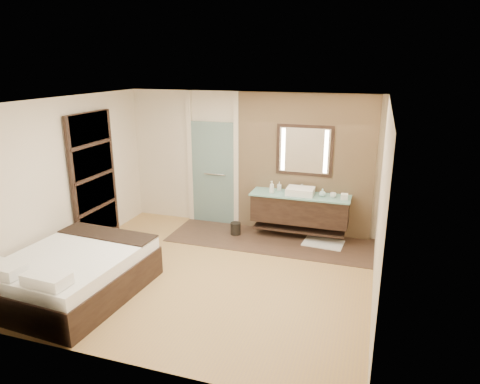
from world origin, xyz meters
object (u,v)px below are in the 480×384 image
(vanity, at_px, (300,209))
(mirror_unit, at_px, (304,150))
(bed, at_px, (75,274))
(waste_bin, at_px, (236,229))

(vanity, xyz_separation_m, mirror_unit, (0.00, 0.24, 1.07))
(vanity, distance_m, bed, 4.09)
(mirror_unit, bearing_deg, bed, -128.97)
(vanity, height_order, mirror_unit, mirror_unit)
(bed, xyz_separation_m, waste_bin, (1.49, 2.83, -0.20))
(bed, relative_size, waste_bin, 8.64)
(mirror_unit, xyz_separation_m, bed, (-2.68, -3.31, -1.32))
(bed, height_order, waste_bin, bed)
(bed, bearing_deg, waste_bin, 65.74)
(mirror_unit, bearing_deg, vanity, -90.00)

